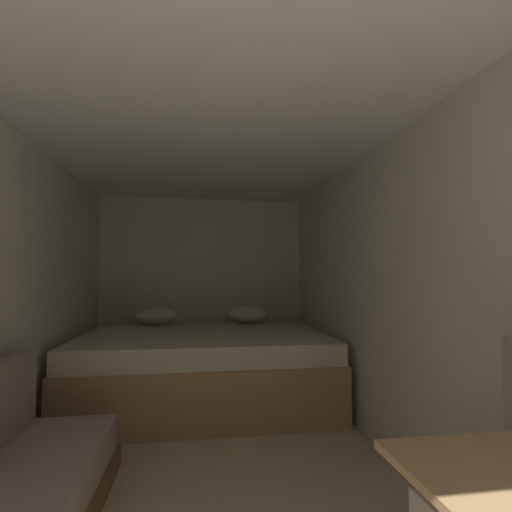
# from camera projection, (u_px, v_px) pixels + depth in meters

# --- Properties ---
(ground_plane) EXTENTS (6.84, 6.84, 0.00)m
(ground_plane) POSITION_uv_depth(u_px,v_px,m) (208.00, 487.00, 2.22)
(ground_plane) COLOR beige
(wall_back) EXTENTS (2.49, 0.05, 2.13)m
(wall_back) POSITION_uv_depth(u_px,v_px,m) (203.00, 287.00, 4.69)
(wall_back) COLOR silver
(wall_back) RESTS_ON ground
(wall_right) EXTENTS (0.05, 4.84, 2.13)m
(wall_right) POSITION_uv_depth(u_px,v_px,m) (403.00, 298.00, 2.46)
(wall_right) COLOR silver
(wall_right) RESTS_ON ground
(ceiling_slab) EXTENTS (2.49, 4.84, 0.05)m
(ceiling_slab) POSITION_uv_depth(u_px,v_px,m) (210.00, 117.00, 2.33)
(ceiling_slab) COLOR white
(ceiling_slab) RESTS_ON wall_left
(bed) EXTENTS (2.27, 1.72, 0.85)m
(bed) POSITION_uv_depth(u_px,v_px,m) (204.00, 366.00, 3.74)
(bed) COLOR tan
(bed) RESTS_ON ground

